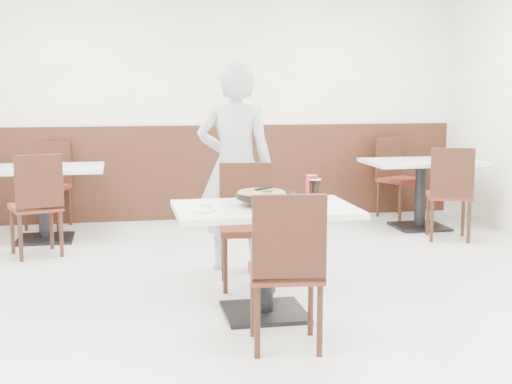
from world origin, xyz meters
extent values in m
plane|color=#A6A5A1|center=(0.00, 0.00, 0.00)|extent=(7.00, 7.00, 0.00)
cube|color=beige|center=(0.00, 3.50, 1.40)|extent=(6.00, 0.04, 2.80)
cube|color=black|center=(0.00, 3.48, 0.55)|extent=(5.90, 0.03, 1.10)
cylinder|color=black|center=(-0.10, -0.08, 0.77)|extent=(0.12, 0.12, 0.04)
cylinder|color=black|center=(-0.08, -0.13, 0.79)|extent=(0.36, 0.36, 0.01)
cylinder|color=#B5803C|center=(-0.11, -0.10, 0.81)|extent=(0.36, 0.36, 0.02)
cube|color=silver|center=(-0.07, -0.14, 0.84)|extent=(0.09, 0.11, 0.00)
cube|color=silver|center=(-0.56, -0.25, 0.75)|extent=(0.18, 0.18, 0.00)
cylinder|color=white|center=(-0.52, -0.27, 0.76)|extent=(0.17, 0.17, 0.01)
cube|color=silver|center=(-0.48, -0.25, 0.77)|extent=(0.05, 0.16, 0.00)
cylinder|color=black|center=(0.33, 0.13, 0.81)|extent=(0.08, 0.08, 0.13)
cylinder|color=#AD142C|center=(0.32, 0.18, 0.83)|extent=(0.09, 0.09, 0.16)
imported|color=silver|center=(-0.09, 1.09, 0.88)|extent=(0.72, 0.57, 1.75)
camera|label=1|loc=(-1.04, -4.77, 1.54)|focal=50.00mm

